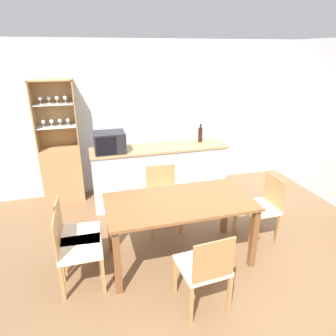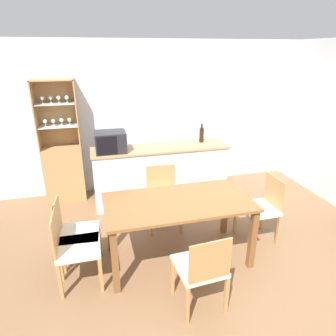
{
  "view_description": "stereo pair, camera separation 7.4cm",
  "coord_description": "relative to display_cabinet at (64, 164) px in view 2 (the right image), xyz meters",
  "views": [
    {
      "loc": [
        -1.24,
        -2.47,
        2.38
      ],
      "look_at": [
        -0.22,
        1.18,
        0.88
      ],
      "focal_mm": 32.0,
      "sensor_mm": 36.0,
      "label": 1
    },
    {
      "loc": [
        -1.17,
        -2.49,
        2.38
      ],
      "look_at": [
        -0.22,
        1.18,
        0.88
      ],
      "focal_mm": 32.0,
      "sensor_mm": 36.0,
      "label": 2
    }
  ],
  "objects": [
    {
      "name": "ground_plane",
      "position": [
        1.68,
        -2.43,
        -0.61
      ],
      "size": [
        18.0,
        18.0,
        0.0
      ],
      "primitive_type": "plane",
      "color": "brown"
    },
    {
      "name": "wall_back",
      "position": [
        1.68,
        0.2,
        0.66
      ],
      "size": [
        6.8,
        0.06,
        2.55
      ],
      "color": "silver",
      "rests_on": "ground_plane"
    },
    {
      "name": "kitchen_counter",
      "position": [
        1.54,
        -0.48,
        -0.14
      ],
      "size": [
        2.19,
        0.54,
        0.94
      ],
      "color": "silver",
      "rests_on": "ground_plane"
    },
    {
      "name": "display_cabinet",
      "position": [
        0.0,
        0.0,
        0.0
      ],
      "size": [
        0.63,
        0.36,
        1.97
      ],
      "color": "tan",
      "rests_on": "ground_plane"
    },
    {
      "name": "dining_table",
      "position": [
        1.39,
        -2.02,
        0.06
      ],
      "size": [
        1.67,
        0.86,
        0.78
      ],
      "color": "brown",
      "rests_on": "ground_plane"
    },
    {
      "name": "dining_chair_side_left_near",
      "position": [
        0.21,
        -2.15,
        -0.16
      ],
      "size": [
        0.44,
        0.44,
        0.86
      ],
      "rotation": [
        0.0,
        0.0,
        -1.58
      ],
      "color": "beige",
      "rests_on": "ground_plane"
    },
    {
      "name": "dining_chair_side_left_far",
      "position": [
        0.21,
        -1.88,
        -0.16
      ],
      "size": [
        0.47,
        0.47,
        0.86
      ],
      "rotation": [
        0.0,
        0.0,
        -1.64
      ],
      "color": "beige",
      "rests_on": "ground_plane"
    },
    {
      "name": "dining_chair_head_near",
      "position": [
        1.39,
        -2.78,
        -0.16
      ],
      "size": [
        0.47,
        0.47,
        0.86
      ],
      "rotation": [
        0.0,
        0.0,
        0.07
      ],
      "color": "beige",
      "rests_on": "ground_plane"
    },
    {
      "name": "dining_chair_side_right_far",
      "position": [
        2.56,
        -1.89,
        -0.16
      ],
      "size": [
        0.45,
        0.45,
        0.86
      ],
      "rotation": [
        0.0,
        0.0,
        1.59
      ],
      "color": "beige",
      "rests_on": "ground_plane"
    },
    {
      "name": "dining_chair_head_far",
      "position": [
        1.39,
        -1.25,
        -0.16
      ],
      "size": [
        0.47,
        0.47,
        0.86
      ],
      "rotation": [
        0.0,
        0.0,
        3.08
      ],
      "color": "beige",
      "rests_on": "ground_plane"
    },
    {
      "name": "microwave",
      "position": [
        0.76,
        -0.52,
        0.48
      ],
      "size": [
        0.46,
        0.38,
        0.31
      ],
      "color": "#232328",
      "rests_on": "kitchen_counter"
    },
    {
      "name": "wine_bottle",
      "position": [
        2.27,
        -0.38,
        0.46
      ],
      "size": [
        0.07,
        0.07,
        0.31
      ],
      "color": "black",
      "rests_on": "kitchen_counter"
    }
  ]
}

